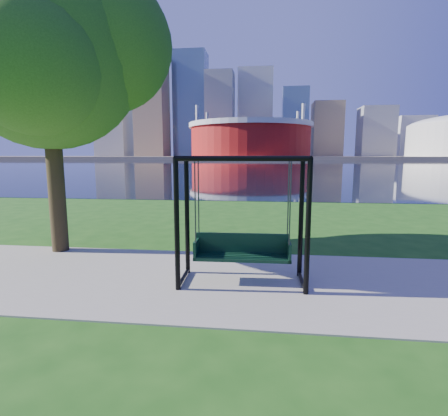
# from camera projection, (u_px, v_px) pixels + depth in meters

# --- Properties ---
(ground) EXTENTS (900.00, 900.00, 0.00)m
(ground) POSITION_uv_depth(u_px,v_px,m) (218.00, 273.00, 7.58)
(ground) COLOR #1E5114
(ground) RESTS_ON ground
(path) EXTENTS (120.00, 4.00, 0.03)m
(path) POSITION_uv_depth(u_px,v_px,m) (215.00, 280.00, 7.08)
(path) COLOR #9E937F
(path) RESTS_ON ground
(river) EXTENTS (900.00, 180.00, 0.02)m
(river) POSITION_uv_depth(u_px,v_px,m) (263.00, 164.00, 107.73)
(river) COLOR black
(river) RESTS_ON ground
(far_bank) EXTENTS (900.00, 228.00, 2.00)m
(far_bank) POSITION_uv_depth(u_px,v_px,m) (265.00, 157.00, 307.88)
(far_bank) COLOR #937F60
(far_bank) RESTS_ON ground
(stadium) EXTENTS (83.00, 83.00, 32.00)m
(stadium) POSITION_uv_depth(u_px,v_px,m) (250.00, 138.00, 237.38)
(stadium) COLOR maroon
(stadium) RESTS_ON far_bank
(skyline) EXTENTS (392.00, 66.00, 96.50)m
(skyline) POSITION_uv_depth(u_px,v_px,m) (261.00, 119.00, 316.36)
(skyline) COLOR gray
(skyline) RESTS_ON far_bank
(swing) EXTENTS (2.48, 1.13, 2.51)m
(swing) POSITION_uv_depth(u_px,v_px,m) (242.00, 223.00, 6.77)
(swing) COLOR black
(swing) RESTS_ON ground
(park_tree) EXTENTS (5.88, 5.31, 7.31)m
(park_tree) POSITION_uv_depth(u_px,v_px,m) (46.00, 50.00, 8.58)
(park_tree) COLOR #2E2414
(park_tree) RESTS_ON ground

